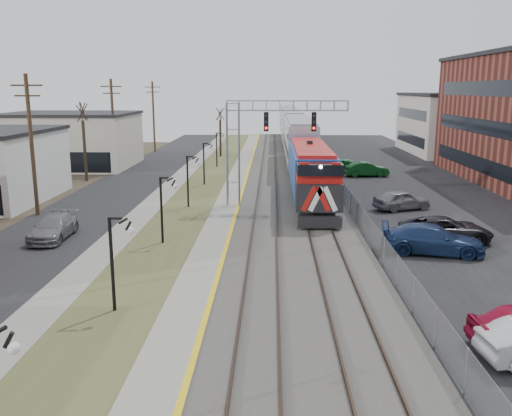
{
  "coord_description": "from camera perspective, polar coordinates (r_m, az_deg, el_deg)",
  "views": [
    {
      "loc": [
        2.44,
        -12.68,
        8.98
      ],
      "look_at": [
        1.59,
        16.19,
        2.6
      ],
      "focal_mm": 38.0,
      "sensor_mm": 36.0,
      "label": 1
    }
  ],
  "objects": [
    {
      "name": "bare_trees",
      "position": [
        54.13,
        -14.58,
        5.4
      ],
      "size": [
        12.3,
        42.3,
        5.95
      ],
      "color": "#382D23",
      "rests_on": "ground"
    },
    {
      "name": "car_lot_c",
      "position": [
        34.18,
        19.36,
        -2.2
      ],
      "size": [
        5.37,
        2.48,
        1.49
      ],
      "primitive_type": "imported",
      "rotation": [
        0.0,
        0.0,
        1.57
      ],
      "color": "black",
      "rests_on": "ground"
    },
    {
      "name": "fence",
      "position": [
        48.72,
        8.47,
        2.66
      ],
      "size": [
        0.04,
        120.0,
        1.6
      ],
      "primitive_type": "cube",
      "color": "gray",
      "rests_on": "ground"
    },
    {
      "name": "platform_edge",
      "position": [
        48.54,
        -1.35,
        2.09
      ],
      "size": [
        0.24,
        120.0,
        0.01
      ],
      "primitive_type": "cube",
      "color": "gold",
      "rests_on": "platform"
    },
    {
      "name": "car_lot_e",
      "position": [
        42.24,
        15.1,
        0.77
      ],
      "size": [
        4.7,
        3.22,
        1.48
      ],
      "primitive_type": "imported",
      "rotation": [
        0.0,
        0.0,
        1.94
      ],
      "color": "gray",
      "rests_on": "ground"
    },
    {
      "name": "street_west",
      "position": [
        50.48,
        -14.37,
        1.84
      ],
      "size": [
        7.0,
        120.0,
        0.04
      ],
      "primitive_type": "cube",
      "color": "black",
      "rests_on": "ground"
    },
    {
      "name": "lampposts",
      "position": [
        32.39,
        -9.81,
        -0.17
      ],
      "size": [
        0.14,
        62.14,
        4.0
      ],
      "color": "black",
      "rests_on": "ground"
    },
    {
      "name": "car_lot_d",
      "position": [
        31.5,
        18.09,
        -3.22
      ],
      "size": [
        5.86,
        3.22,
        1.61
      ],
      "primitive_type": "imported",
      "rotation": [
        0.0,
        0.0,
        1.39
      ],
      "color": "navy",
      "rests_on": "ground"
    },
    {
      "name": "ballast_bed",
      "position": [
        48.53,
        3.51,
        1.89
      ],
      "size": [
        8.0,
        120.0,
        0.2
      ],
      "primitive_type": "cube",
      "color": "#595651",
      "rests_on": "ground"
    },
    {
      "name": "grass_median",
      "position": [
        48.94,
        -5.9,
        1.85
      ],
      "size": [
        4.0,
        120.0,
        0.06
      ],
      "primitive_type": "cube",
      "color": "#48512B",
      "rests_on": "ground"
    },
    {
      "name": "signal_gantry",
      "position": [
        40.83,
        -0.02,
        7.69
      ],
      "size": [
        9.0,
        1.07,
        8.15
      ],
      "color": "gray",
      "rests_on": "ground"
    },
    {
      "name": "track_far",
      "position": [
        48.57,
        5.29,
        2.08
      ],
      "size": [
        1.58,
        120.0,
        0.15
      ],
      "color": "#2D2119",
      "rests_on": "ballast_bed"
    },
    {
      "name": "car_lot_f",
      "position": [
        59.75,
        9.75,
        4.3
      ],
      "size": [
        4.39,
        2.82,
        1.37
      ],
      "primitive_type": "imported",
      "rotation": [
        0.0,
        0.0,
        1.21
      ],
      "color": "#0C4017",
      "rests_on": "ground"
    },
    {
      "name": "platform",
      "position": [
        48.62,
        -2.39,
        1.95
      ],
      "size": [
        2.0,
        120.0,
        0.24
      ],
      "primitive_type": "cube",
      "color": "gray",
      "rests_on": "ground"
    },
    {
      "name": "car_street_b",
      "position": [
        35.1,
        -20.55,
        -2.0
      ],
      "size": [
        2.12,
        4.89,
        1.4
      ],
      "primitive_type": "imported",
      "rotation": [
        0.0,
        0.0,
        0.03
      ],
      "color": "slate",
      "rests_on": "ground"
    },
    {
      "name": "car_lot_g",
      "position": [
        57.56,
        11.55,
        3.98
      ],
      "size": [
        4.61,
        1.88,
        1.49
      ],
      "primitive_type": "imported",
      "rotation": [
        0.0,
        0.0,
        1.64
      ],
      "color": "#0C3C15",
      "rests_on": "ground"
    },
    {
      "name": "parking_lot",
      "position": [
        50.38,
        17.29,
        1.64
      ],
      "size": [
        16.0,
        120.0,
        0.04
      ],
      "primitive_type": "cube",
      "color": "black",
      "rests_on": "ground"
    },
    {
      "name": "train",
      "position": [
        78.16,
        3.98,
        7.98
      ],
      "size": [
        3.0,
        85.85,
        5.33
      ],
      "color": "navy",
      "rests_on": "ground"
    },
    {
      "name": "track_near",
      "position": [
        48.47,
        1.15,
        2.11
      ],
      "size": [
        1.58,
        120.0,
        0.15
      ],
      "color": "#2D2119",
      "rests_on": "ballast_bed"
    },
    {
      "name": "sidewalk",
      "position": [
        49.42,
        -9.35,
        1.87
      ],
      "size": [
        2.0,
        120.0,
        0.08
      ],
      "primitive_type": "cube",
      "color": "gray",
      "rests_on": "ground"
    },
    {
      "name": "utility_poles",
      "position": [
        41.51,
        -22.53,
        6.01
      ],
      "size": [
        0.28,
        80.28,
        10.0
      ],
      "color": "#4C3823",
      "rests_on": "ground"
    }
  ]
}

